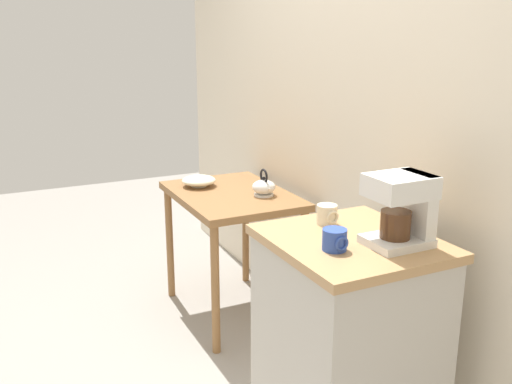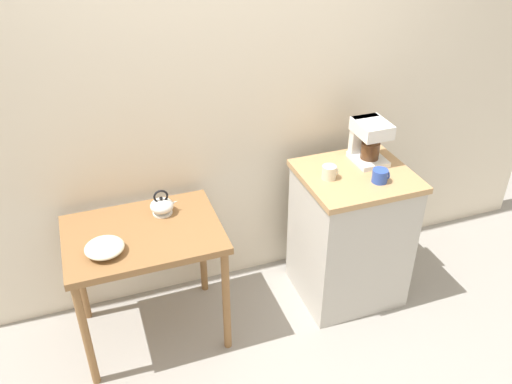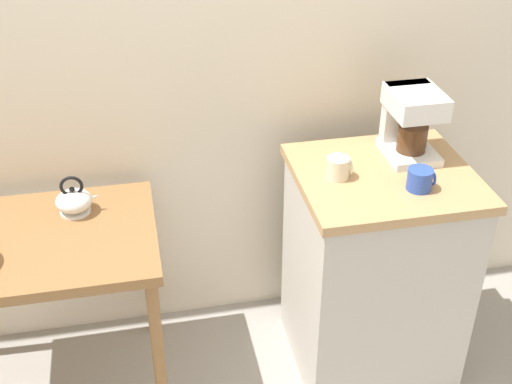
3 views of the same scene
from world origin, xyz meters
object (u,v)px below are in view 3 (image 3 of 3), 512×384
(mug_blue, at_px, (420,179))
(teakettle, at_px, (74,201))
(coffee_maker, at_px, (411,119))
(mug_small_cream, at_px, (338,168))

(mug_blue, bearing_deg, teakettle, 165.00)
(coffee_maker, xyz_separation_m, mug_small_cream, (-0.31, -0.12, -0.10))
(teakettle, distance_m, coffee_maker, 1.26)
(teakettle, height_order, mug_blue, mug_blue)
(coffee_maker, relative_size, mug_blue, 2.75)
(teakettle, xyz_separation_m, mug_small_cream, (0.93, -0.19, 0.14))
(teakettle, bearing_deg, coffee_maker, -3.07)
(teakettle, height_order, coffee_maker, coffee_maker)
(teakettle, relative_size, mug_small_cream, 1.80)
(teakettle, bearing_deg, mug_small_cream, -11.37)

